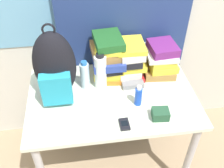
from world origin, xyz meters
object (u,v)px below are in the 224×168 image
(backpack, at_px, (55,68))
(camera_pouch, at_px, (160,114))
(book_stack_left, at_px, (108,57))
(sports_bottle, at_px, (100,72))
(book_stack_center, at_px, (129,60))
(water_bottle, at_px, (85,75))
(sunglasses_case, at_px, (133,85))
(cell_phone, at_px, (124,124))
(book_stack_right, at_px, (160,59))
(sunscreen_bottle, at_px, (138,96))

(backpack, distance_m, camera_pouch, 0.71)
(book_stack_left, xyz_separation_m, sports_bottle, (-0.07, -0.11, -0.03))
(book_stack_center, height_order, sports_bottle, sports_bottle)
(water_bottle, distance_m, sunglasses_case, 0.34)
(cell_phone, xyz_separation_m, camera_pouch, (0.23, 0.03, 0.02))
(book_stack_right, xyz_separation_m, camera_pouch, (-0.12, -0.45, -0.08))
(backpack, relative_size, book_stack_right, 1.98)
(cell_phone, bearing_deg, sports_bottle, 105.39)
(sports_bottle, height_order, camera_pouch, sports_bottle)
(sports_bottle, bearing_deg, sunscreen_bottle, -43.07)
(book_stack_right, relative_size, sunglasses_case, 1.74)
(book_stack_center, bearing_deg, camera_pouch, -75.78)
(book_stack_center, height_order, book_stack_right, book_stack_center)
(book_stack_center, distance_m, book_stack_right, 0.23)
(book_stack_left, relative_size, book_stack_center, 1.24)
(sports_bottle, distance_m, sunscreen_bottle, 0.30)
(book_stack_right, distance_m, sunscreen_bottle, 0.39)
(backpack, relative_size, camera_pouch, 4.82)
(sports_bottle, distance_m, sunglasses_case, 0.25)
(cell_phone, height_order, camera_pouch, camera_pouch)
(backpack, relative_size, sports_bottle, 1.93)
(book_stack_right, bearing_deg, water_bottle, -169.72)
(book_stack_right, relative_size, sunscreen_bottle, 1.76)
(sports_bottle, xyz_separation_m, cell_phone, (0.10, -0.37, -0.12))
(book_stack_left, xyz_separation_m, book_stack_center, (0.15, -0.00, -0.03))
(book_stack_left, bearing_deg, sunscreen_bottle, -64.25)
(book_stack_right, xyz_separation_m, sunglasses_case, (-0.22, -0.15, -0.09))
(book_stack_left, distance_m, water_bottle, 0.21)
(book_stack_center, bearing_deg, sunglasses_case, -88.11)
(water_bottle, xyz_separation_m, sunglasses_case, (0.32, -0.05, -0.08))
(backpack, height_order, water_bottle, backpack)
(book_stack_left, height_order, book_stack_right, book_stack_left)
(book_stack_center, relative_size, water_bottle, 1.19)
(book_stack_center, bearing_deg, sports_bottle, -152.76)
(book_stack_left, bearing_deg, water_bottle, -148.38)
(book_stack_center, xyz_separation_m, book_stack_right, (0.23, -0.00, -0.02))
(cell_phone, relative_size, camera_pouch, 0.83)
(camera_pouch, bearing_deg, book_stack_center, 104.22)
(book_stack_right, bearing_deg, book_stack_center, 179.39)
(backpack, relative_size, book_stack_left, 1.65)
(book_stack_left, distance_m, book_stack_right, 0.38)
(book_stack_center, distance_m, sunglasses_case, 0.18)
(backpack, relative_size, cell_phone, 5.78)
(sports_bottle, bearing_deg, book_stack_right, 13.67)
(book_stack_right, relative_size, sports_bottle, 0.97)
(backpack, bearing_deg, camera_pouch, -25.63)
(water_bottle, relative_size, sports_bottle, 0.79)
(sports_bottle, distance_m, cell_phone, 0.40)
(water_bottle, distance_m, cell_phone, 0.44)
(sunscreen_bottle, bearing_deg, backpack, 162.35)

